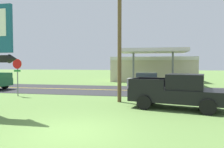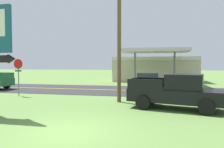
{
  "view_description": "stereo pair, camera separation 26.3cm",
  "coord_description": "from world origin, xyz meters",
  "px_view_note": "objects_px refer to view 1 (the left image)",
  "views": [
    {
      "loc": [
        3.01,
        -7.33,
        2.49
      ],
      "look_at": [
        0.0,
        8.0,
        1.8
      ],
      "focal_mm": 34.2,
      "sensor_mm": 36.0,
      "label": 1
    },
    {
      "loc": [
        3.27,
        -7.27,
        2.49
      ],
      "look_at": [
        0.0,
        8.0,
        1.8
      ],
      "focal_mm": 34.2,
      "sensor_mm": 36.0,
      "label": 2
    }
  ],
  "objects_px": {
    "gas_station": "(153,68)",
    "pickup_black_parked_on_lawn": "(178,92)",
    "utility_pole": "(120,25)",
    "car_silver_near_lane": "(148,81)",
    "stop_sign": "(17,70)"
  },
  "relations": [
    {
      "from": "gas_station",
      "to": "pickup_black_parked_on_lawn",
      "type": "bearing_deg",
      "value": -85.82
    },
    {
      "from": "utility_pole",
      "to": "gas_station",
      "type": "distance_m",
      "value": 19.02
    },
    {
      "from": "utility_pole",
      "to": "car_silver_near_lane",
      "type": "bearing_deg",
      "value": 79.02
    },
    {
      "from": "pickup_black_parked_on_lawn",
      "to": "car_silver_near_lane",
      "type": "distance_m",
      "value": 10.08
    },
    {
      "from": "pickup_black_parked_on_lawn",
      "to": "car_silver_near_lane",
      "type": "xyz_separation_m",
      "value": [
        -1.96,
        9.89,
        -0.13
      ]
    },
    {
      "from": "pickup_black_parked_on_lawn",
      "to": "car_silver_near_lane",
      "type": "relative_size",
      "value": 1.31
    },
    {
      "from": "utility_pole",
      "to": "pickup_black_parked_on_lawn",
      "type": "bearing_deg",
      "value": -23.06
    },
    {
      "from": "utility_pole",
      "to": "gas_station",
      "type": "relative_size",
      "value": 0.8
    },
    {
      "from": "gas_station",
      "to": "pickup_black_parked_on_lawn",
      "type": "relative_size",
      "value": 2.18
    },
    {
      "from": "car_silver_near_lane",
      "to": "pickup_black_parked_on_lawn",
      "type": "bearing_deg",
      "value": -78.81
    },
    {
      "from": "utility_pole",
      "to": "gas_station",
      "type": "height_order",
      "value": "utility_pole"
    },
    {
      "from": "pickup_black_parked_on_lawn",
      "to": "stop_sign",
      "type": "bearing_deg",
      "value": 167.68
    },
    {
      "from": "stop_sign",
      "to": "car_silver_near_lane",
      "type": "xyz_separation_m",
      "value": [
        9.95,
        7.29,
        -1.2
      ]
    },
    {
      "from": "pickup_black_parked_on_lawn",
      "to": "utility_pole",
      "type": "bearing_deg",
      "value": 156.94
    },
    {
      "from": "utility_pole",
      "to": "pickup_black_parked_on_lawn",
      "type": "distance_m",
      "value": 5.66
    }
  ]
}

